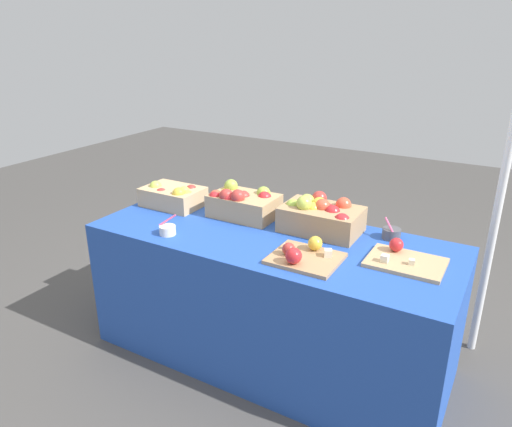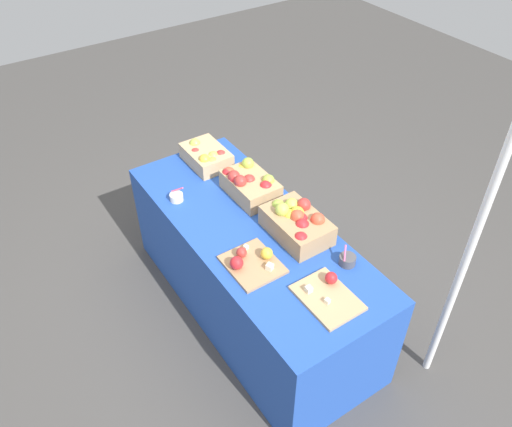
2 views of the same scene
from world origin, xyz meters
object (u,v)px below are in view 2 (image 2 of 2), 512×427
(sample_bowl_mid, at_px, (177,197))
(tent_pole, at_px, (472,244))
(sample_bowl_near, at_px, (347,260))
(apple_crate_middle, at_px, (248,183))
(cutting_board_front, at_px, (251,262))
(apple_crate_left, at_px, (206,156))
(cutting_board_back, at_px, (328,295))
(apple_crate_right, at_px, (297,223))

(sample_bowl_mid, bearing_deg, tent_pole, 31.47)
(sample_bowl_near, bearing_deg, tent_pole, 39.85)
(apple_crate_middle, distance_m, sample_bowl_near, 0.84)
(cutting_board_front, height_order, tent_pole, tent_pole)
(apple_crate_left, bearing_deg, cutting_board_front, -15.82)
(apple_crate_middle, relative_size, sample_bowl_mid, 3.52)
(tent_pole, bearing_deg, cutting_board_back, -117.57)
(apple_crate_right, xyz_separation_m, cutting_board_back, (0.48, -0.16, -0.07))
(apple_crate_left, distance_m, cutting_board_back, 1.39)
(cutting_board_back, xyz_separation_m, tent_pole, (0.32, 0.61, 0.29))
(cutting_board_front, bearing_deg, cutting_board_back, 26.49)
(sample_bowl_near, distance_m, sample_bowl_mid, 1.15)
(apple_crate_middle, relative_size, sample_bowl_near, 3.50)
(cutting_board_front, xyz_separation_m, cutting_board_back, (0.41, 0.20, -0.01))
(tent_pole, bearing_deg, sample_bowl_mid, -148.53)
(cutting_board_front, xyz_separation_m, tent_pole, (0.73, 0.82, 0.28))
(cutting_board_back, bearing_deg, cutting_board_front, -153.51)
(cutting_board_front, relative_size, sample_bowl_near, 2.95)
(apple_crate_right, bearing_deg, tent_pole, 29.84)
(apple_crate_left, relative_size, cutting_board_back, 1.03)
(apple_crate_middle, xyz_separation_m, sample_bowl_mid, (-0.19, -0.42, -0.06))
(apple_crate_right, relative_size, sample_bowl_near, 3.83)
(cutting_board_back, bearing_deg, tent_pole, 62.43)
(tent_pole, bearing_deg, apple_crate_middle, -159.38)
(apple_crate_middle, bearing_deg, cutting_board_front, -31.82)
(apple_crate_left, height_order, apple_crate_middle, apple_crate_middle)
(sample_bowl_near, bearing_deg, sample_bowl_mid, -152.74)
(apple_crate_right, relative_size, tent_pole, 0.20)
(apple_crate_middle, distance_m, apple_crate_right, 0.48)
(apple_crate_left, xyz_separation_m, tent_pole, (1.71, 0.54, 0.24))
(sample_bowl_near, xyz_separation_m, tent_pole, (0.44, 0.37, 0.28))
(cutting_board_back, bearing_deg, apple_crate_middle, 171.95)
(cutting_board_front, relative_size, tent_pole, 0.15)
(apple_crate_middle, height_order, tent_pole, tent_pole)
(cutting_board_front, bearing_deg, tent_pole, 48.28)
(cutting_board_front, bearing_deg, apple_crate_left, 164.18)
(cutting_board_back, xyz_separation_m, sample_bowl_near, (-0.12, 0.24, 0.01))
(apple_crate_right, relative_size, sample_bowl_mid, 3.86)
(apple_crate_right, distance_m, sample_bowl_mid, 0.80)
(apple_crate_left, height_order, cutting_board_back, apple_crate_left)
(tent_pole, bearing_deg, apple_crate_left, -162.52)
(apple_crate_middle, bearing_deg, apple_crate_right, 2.62)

